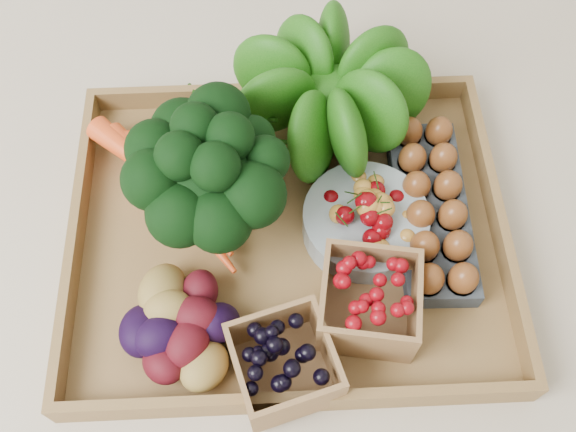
{
  "coord_description": "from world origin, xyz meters",
  "views": [
    {
      "loc": [
        -0.02,
        -0.39,
        0.75
      ],
      "look_at": [
        0.0,
        0.0,
        0.06
      ],
      "focal_mm": 40.0,
      "sensor_mm": 36.0,
      "label": 1
    }
  ],
  "objects_px": {
    "tray": "(288,236)",
    "broccoli": "(215,197)",
    "egg_carton": "(430,211)",
    "cherry_bowl": "(365,222)"
  },
  "relations": [
    {
      "from": "tray",
      "to": "broccoli",
      "type": "bearing_deg",
      "value": 170.81
    },
    {
      "from": "egg_carton",
      "to": "cherry_bowl",
      "type": "bearing_deg",
      "value": -167.63
    },
    {
      "from": "broccoli",
      "to": "cherry_bowl",
      "type": "xyz_separation_m",
      "value": [
        0.19,
        -0.01,
        -0.05
      ]
    },
    {
      "from": "tray",
      "to": "cherry_bowl",
      "type": "relative_size",
      "value": 3.46
    },
    {
      "from": "tray",
      "to": "cherry_bowl",
      "type": "height_order",
      "value": "cherry_bowl"
    },
    {
      "from": "tray",
      "to": "cherry_bowl",
      "type": "distance_m",
      "value": 0.1
    },
    {
      "from": "tray",
      "to": "egg_carton",
      "type": "height_order",
      "value": "egg_carton"
    },
    {
      "from": "broccoli",
      "to": "cherry_bowl",
      "type": "height_order",
      "value": "broccoli"
    },
    {
      "from": "cherry_bowl",
      "to": "egg_carton",
      "type": "xyz_separation_m",
      "value": [
        0.09,
        0.02,
        -0.01
      ]
    },
    {
      "from": "tray",
      "to": "cherry_bowl",
      "type": "xyz_separation_m",
      "value": [
        0.1,
        -0.0,
        0.03
      ]
    }
  ]
}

